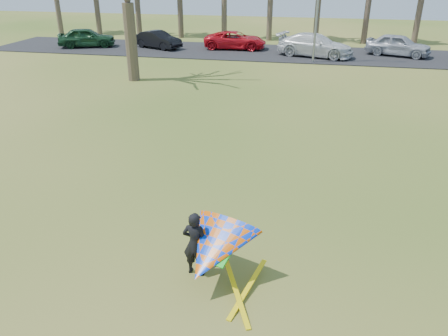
% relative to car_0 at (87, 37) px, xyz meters
% --- Properties ---
extents(ground, '(100.00, 100.00, 0.00)m').
position_rel_car_0_xyz_m(ground, '(15.79, -24.36, -0.80)').
color(ground, '#285512').
rests_on(ground, ground).
extents(parking_strip, '(46.00, 7.00, 0.06)m').
position_rel_car_0_xyz_m(parking_strip, '(15.79, 0.64, -0.77)').
color(parking_strip, black).
rests_on(parking_strip, ground).
extents(car_0, '(4.71, 3.18, 1.49)m').
position_rel_car_0_xyz_m(car_0, '(0.00, 0.00, 0.00)').
color(car_0, '#193E22').
rests_on(car_0, parking_strip).
extents(car_1, '(4.20, 2.84, 1.31)m').
position_rel_car_0_xyz_m(car_1, '(5.72, 0.62, -0.09)').
color(car_1, black).
rests_on(car_1, parking_strip).
extents(car_2, '(4.87, 2.40, 1.33)m').
position_rel_car_0_xyz_m(car_2, '(11.71, 1.56, -0.08)').
color(car_2, red).
rests_on(car_2, parking_strip).
extents(car_3, '(5.79, 3.63, 1.56)m').
position_rel_car_0_xyz_m(car_3, '(17.85, -0.26, 0.04)').
color(car_3, silver).
rests_on(car_3, parking_strip).
extents(car_4, '(4.81, 3.20, 1.52)m').
position_rel_car_0_xyz_m(car_4, '(23.70, 1.16, 0.02)').
color(car_4, '#A1A5AF').
rests_on(car_4, parking_strip).
extents(kite_flyer, '(2.13, 2.39, 2.02)m').
position_rel_car_0_xyz_m(kite_flyer, '(16.22, -25.67, 0.04)').
color(kite_flyer, black).
rests_on(kite_flyer, ground).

